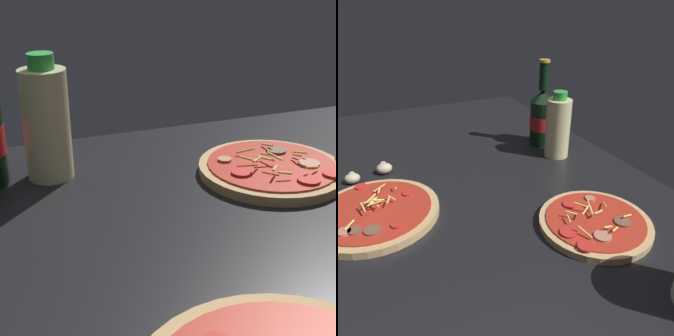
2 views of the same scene
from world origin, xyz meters
TOP-DOWN VIEW (x-y plane):
  - counter_slab at (0.00, 0.00)cm, footprint 160.00×90.00cm
  - pizza_far at (19.49, 17.68)cm, footprint 23.20×23.20cm
  - oil_bottle at (-13.50, 29.43)cm, footprint 7.14×7.14cm

SIDE VIEW (x-z plane):
  - counter_slab at x=0.00cm, z-range 0.00..2.50cm
  - pizza_far at x=19.49cm, z-range 1.19..5.64cm
  - oil_bottle at x=-13.50cm, z-range 1.72..21.15cm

